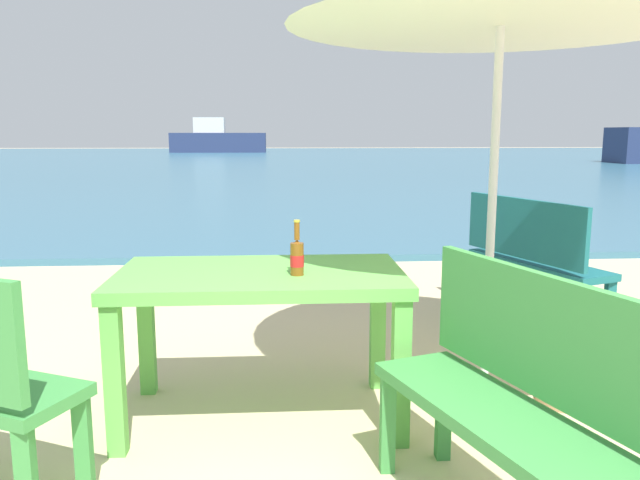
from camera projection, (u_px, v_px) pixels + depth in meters
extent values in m
cube|color=#386B84|center=(294.00, 161.00, 31.58)|extent=(120.00, 50.00, 0.08)
cube|color=#60B24C|center=(261.00, 277.00, 3.08)|extent=(1.40, 0.80, 0.06)
cube|color=#60B24C|center=(114.00, 380.00, 2.77)|extent=(0.08, 0.08, 0.70)
cube|color=#60B24C|center=(401.00, 373.00, 2.85)|extent=(0.08, 0.08, 0.70)
cube|color=#60B24C|center=(147.00, 332.00, 3.43)|extent=(0.08, 0.08, 0.70)
cube|color=#60B24C|center=(378.00, 327.00, 3.52)|extent=(0.08, 0.08, 0.70)
cylinder|color=brown|center=(297.00, 259.00, 2.97)|extent=(0.06, 0.06, 0.16)
cone|color=brown|center=(297.00, 243.00, 2.96)|extent=(0.06, 0.06, 0.03)
cylinder|color=brown|center=(297.00, 231.00, 2.95)|extent=(0.03, 0.03, 0.09)
cylinder|color=red|center=(297.00, 261.00, 2.97)|extent=(0.07, 0.07, 0.05)
cylinder|color=gold|center=(297.00, 221.00, 2.94)|extent=(0.03, 0.03, 0.01)
cylinder|color=silver|center=(493.00, 189.00, 3.17)|extent=(0.04, 0.04, 2.30)
cube|color=tan|center=(573.00, 308.00, 3.28)|extent=(0.44, 0.44, 0.04)
cylinder|color=tan|center=(569.00, 358.00, 3.33)|extent=(0.07, 0.07, 0.50)
cylinder|color=tan|center=(566.00, 399.00, 3.37)|extent=(0.32, 0.32, 0.03)
cube|color=#196066|center=(538.00, 264.00, 4.74)|extent=(0.76, 1.25, 0.05)
cube|color=#196066|center=(523.00, 229.00, 4.63)|extent=(0.46, 1.14, 0.44)
cube|color=#196066|center=(609.00, 310.00, 4.34)|extent=(0.06, 0.06, 0.42)
cube|color=#196066|center=(502.00, 278.00, 5.33)|extent=(0.06, 0.06, 0.42)
cube|color=#196066|center=(579.00, 315.00, 4.23)|extent=(0.06, 0.06, 0.42)
cube|color=#196066|center=(475.00, 281.00, 5.22)|extent=(0.06, 0.06, 0.42)
cube|color=#3D8C42|center=(84.00, 447.00, 2.45)|extent=(0.06, 0.06, 0.42)
cube|color=#3D8C42|center=(502.00, 420.00, 2.16)|extent=(0.74, 1.25, 0.05)
cube|color=#3D8C42|center=(543.00, 336.00, 2.17)|extent=(0.43, 1.15, 0.44)
cube|color=#3D8C42|center=(388.00, 424.00, 2.65)|extent=(0.06, 0.06, 0.42)
cube|color=#3D8C42|center=(444.00, 413.00, 2.75)|extent=(0.06, 0.06, 0.42)
cylinder|color=tan|center=(502.00, 219.00, 9.22)|extent=(0.34, 0.34, 0.20)
sphere|color=tan|center=(502.00, 205.00, 9.18)|extent=(0.21, 0.21, 0.21)
cube|color=navy|center=(219.00, 143.00, 43.93)|extent=(6.61, 1.80, 1.35)
cube|color=silver|center=(209.00, 125.00, 43.69)|extent=(2.10, 1.35, 1.05)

